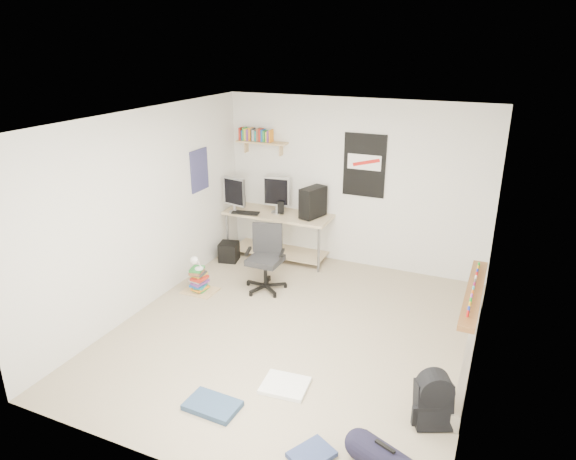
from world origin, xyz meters
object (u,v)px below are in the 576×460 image
at_px(desk, 280,235).
at_px(office_chair, 265,257).
at_px(duffel_bag, 384,459).
at_px(book_stack, 200,281).
at_px(backpack, 433,405).

relative_size(desk, office_chair, 1.82).
distance_m(desk, office_chair, 1.17).
distance_m(duffel_bag, book_stack, 3.72).
height_order(desk, book_stack, desk).
distance_m(desk, backpack, 4.06).
height_order(backpack, duffel_bag, backpack).
bearing_deg(book_stack, backpack, -21.97).
distance_m(office_chair, book_stack, 0.96).
distance_m(desk, duffel_bag, 4.46).
height_order(desk, backpack, desk).
relative_size(office_chair, book_stack, 2.26).
bearing_deg(office_chair, book_stack, -168.02).
relative_size(office_chair, duffel_bag, 1.83).
height_order(backpack, book_stack, backpack).
relative_size(backpack, book_stack, 1.05).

